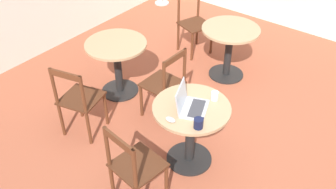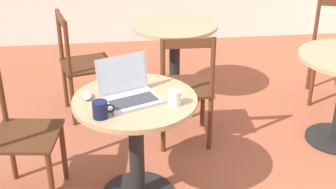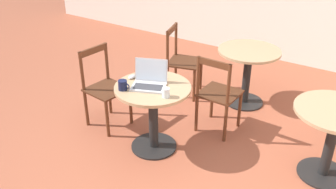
% 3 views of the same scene
% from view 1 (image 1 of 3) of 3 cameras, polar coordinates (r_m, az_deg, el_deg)
% --- Properties ---
extents(ground_plane, '(16.00, 16.00, 0.00)m').
position_cam_1_polar(ground_plane, '(4.10, 7.76, -8.91)').
color(ground_plane, '#9E5138').
extents(cafe_table_near, '(0.75, 0.75, 0.71)m').
position_cam_1_polar(cafe_table_near, '(3.66, 3.50, -4.37)').
color(cafe_table_near, black).
rests_on(cafe_table_near, ground_plane).
extents(cafe_table_mid, '(0.75, 0.75, 0.71)m').
position_cam_1_polar(cafe_table_mid, '(5.00, 9.35, 7.83)').
color(cafe_table_mid, black).
rests_on(cafe_table_mid, ground_plane).
extents(cafe_table_far, '(0.75, 0.75, 0.71)m').
position_cam_1_polar(cafe_table_far, '(4.65, -7.78, 5.57)').
color(cafe_table_far, black).
rests_on(cafe_table_far, ground_plane).
extents(chair_near_left, '(0.45, 0.45, 0.90)m').
position_cam_1_polar(chair_near_left, '(3.34, -5.15, -11.02)').
color(chair_near_left, '#562D19').
rests_on(chair_near_left, ground_plane).
extents(chair_mid_back, '(0.51, 0.51, 0.90)m').
position_cam_1_polar(chair_mid_back, '(5.56, 3.92, 10.78)').
color(chair_mid_back, '#562D19').
rests_on(chair_mid_back, ground_plane).
extents(chair_far_left, '(0.49, 0.49, 0.90)m').
position_cam_1_polar(chair_far_left, '(4.13, -13.42, -0.88)').
color(chair_far_left, '#562D19').
rests_on(chair_far_left, ground_plane).
extents(chair_far_front, '(0.41, 0.41, 0.90)m').
position_cam_1_polar(chair_far_front, '(4.24, -0.43, 1.44)').
color(chair_far_front, '#562D19').
rests_on(chair_far_front, ground_plane).
extents(laptop, '(0.40, 0.37, 0.24)m').
position_cam_1_polar(laptop, '(3.47, 3.42, -1.57)').
color(laptop, '#B7B7BC').
rests_on(laptop, cafe_table_near).
extents(mouse, '(0.06, 0.10, 0.03)m').
position_cam_1_polar(mouse, '(3.36, 0.38, -3.83)').
color(mouse, '#B7B7BC').
rests_on(mouse, cafe_table_near).
extents(mug, '(0.12, 0.09, 0.10)m').
position_cam_1_polar(mug, '(3.28, 4.74, -4.40)').
color(mug, '#141938').
rests_on(mug, cafe_table_near).
extents(drinking_glass, '(0.07, 0.07, 0.09)m').
position_cam_1_polar(drinking_glass, '(3.60, 7.13, -0.21)').
color(drinking_glass, silver).
rests_on(drinking_glass, cafe_table_near).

